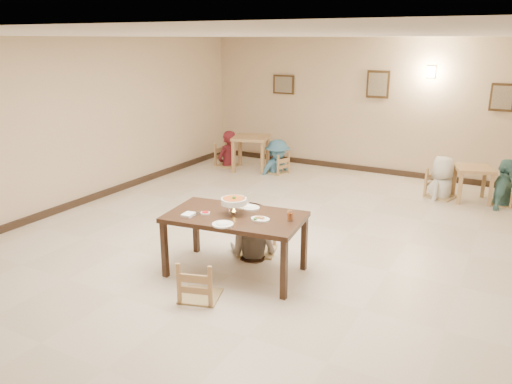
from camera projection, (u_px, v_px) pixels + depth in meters
The scene contains 31 objects.
floor at pixel (269, 246), 7.44m from camera, with size 10.00×10.00×0.00m, color beige.
ceiling at pixel (271, 35), 6.56m from camera, with size 10.00×10.00×0.00m, color white.
wall_back at pixel (372, 107), 11.18m from camera, with size 10.00×10.00×0.00m, color beige.
wall_left at pixel (70, 125), 8.84m from camera, with size 10.00×10.00×0.00m, color beige.
baseboard_back at pixel (368, 169), 11.58m from camera, with size 8.00×0.06×0.12m, color black.
baseboard_left at pixel (80, 202), 9.25m from camera, with size 0.06×10.00×0.12m, color black.
picture_a at pixel (284, 85), 12.04m from camera, with size 0.55×0.04×0.45m.
picture_b at pixel (378, 84), 10.95m from camera, with size 0.50×0.04×0.60m.
picture_c at pixel (502, 97), 9.84m from camera, with size 0.45×0.04×0.55m.
wall_sconce at pixel (431, 72), 10.36m from camera, with size 0.16×0.05×0.22m, color #FFD88C.
main_table at pixel (235, 221), 6.37m from camera, with size 1.84×1.19×0.81m.
chair_far at pixel (258, 217), 7.08m from camera, with size 0.50×0.50×1.06m.
chair_near at pixel (199, 260), 5.83m from camera, with size 0.45×0.45×0.96m.
main_diner at pixel (253, 202), 6.90m from camera, with size 0.77×0.60×1.58m, color gray.
curry_warmer at pixel (234, 201), 6.33m from camera, with size 0.37×0.33×0.30m.
rice_plate_far at pixel (248, 207), 6.60m from camera, with size 0.32×0.32×0.07m.
rice_plate_near at pixel (223, 224), 6.00m from camera, with size 0.26×0.26×0.06m.
fried_plate at pixel (260, 219), 6.16m from camera, with size 0.24×0.24×0.05m.
chili_dish at pixel (205, 213), 6.39m from camera, with size 0.12×0.12×0.03m.
napkin_cutlery at pixel (189, 215), 6.32m from camera, with size 0.17×0.26×0.03m.
drink_glass at pixel (290, 216), 6.14m from camera, with size 0.07×0.07×0.14m.
bg_table_left at pixel (251, 142), 11.58m from camera, with size 1.00×1.00×0.80m.
bg_table_right at pixel (474, 174), 9.37m from camera, with size 0.83×0.83×0.66m.
bg_chair_ll at pixel (228, 145), 11.97m from camera, with size 0.49×0.49×1.04m.
bg_chair_lr at pixel (277, 154), 11.35m from camera, with size 0.42×0.42×0.90m.
bg_chair_rl at pixel (443, 171), 9.59m from camera, with size 0.50×0.50×1.06m.
bg_chair_rr at pixel (505, 182), 9.19m from camera, with size 0.41×0.41×0.88m.
bg_diner_a at pixel (227, 131), 11.87m from camera, with size 0.63×0.41×1.73m, color #5A161E.
bg_diner_b at pixel (277, 140), 11.26m from camera, with size 1.00×0.58×1.55m, color teal.
bg_diner_c at pixel (445, 156), 9.50m from camera, with size 0.79×0.52×1.62m, color silver.
bg_diner_d at pixel (508, 159), 9.06m from camera, with size 1.01×0.42×1.73m, color slate.
Camera 1 is at (3.15, -6.12, 2.96)m, focal length 35.00 mm.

